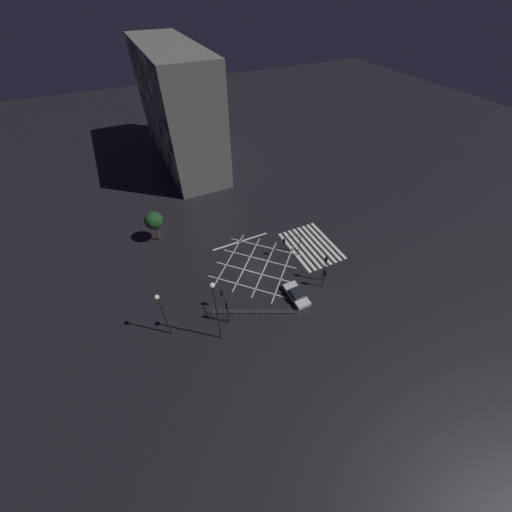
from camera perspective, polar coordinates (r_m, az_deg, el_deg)
The scene contains 13 objects.
ground_plane at distance 41.92m, azimuth 0.00°, elevation -1.85°, with size 200.00×200.00×0.00m, color black.
road_markings at distance 44.56m, azimuth 7.76°, elevation 1.22°, with size 14.10×20.10×0.01m.
office_building at distance 66.46m, azimuth -15.40°, elevation 26.59°, with size 31.38×10.06×21.43m.
traffic_light_median_south at distance 41.86m, azimuth 6.98°, elevation 3.02°, with size 0.36×3.08×3.74m.
traffic_light_nw_main at distance 34.80m, azimuth -6.33°, elevation -8.81°, with size 2.44×0.36×3.73m.
traffic_light_sw_main at distance 38.77m, azimuth 13.67°, elevation -1.55°, with size 0.39×0.36×4.57m.
traffic_light_nw_cross at distance 33.83m, azimuth -5.81°, elevation -10.34°, with size 0.36×0.39×4.19m.
traffic_light_sw_cross at distance 38.62m, azimuth 13.53°, elevation -3.78°, with size 0.36×0.39×3.26m.
street_lamp_east at distance 32.37m, azimuth -18.48°, elevation -9.69°, with size 0.53×0.53×7.52m.
street_lamp_west at distance 29.23m, azimuth -8.21°, elevation -9.11°, with size 0.55×0.55×10.21m.
street_tree_near at distance 45.96m, azimuth -19.77°, elevation 6.70°, with size 2.72×2.72×5.32m.
waiting_car at distance 38.16m, azimuth 8.15°, elevation -7.64°, with size 4.21×1.86×1.24m.
pedestrian_railing at distance 36.18m, azimuth 0.00°, elevation -11.06°, with size 4.66×9.70×1.05m.
Camera 1 is at (-25.54, 12.21, 30.92)m, focal length 20.00 mm.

